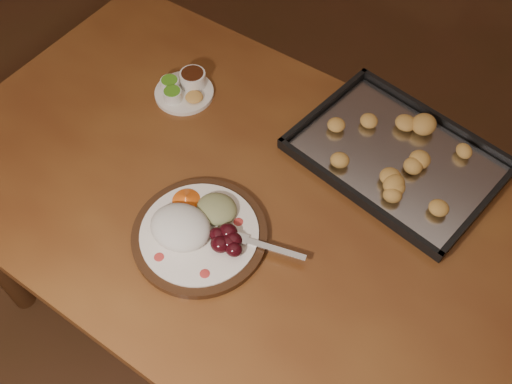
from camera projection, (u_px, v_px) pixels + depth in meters
The scene contains 5 objects.
ground at pixel (252, 242), 2.11m from camera, with size 4.00×4.00×0.00m, color #512D1B.
dining_table at pixel (246, 217), 1.40m from camera, with size 1.59×1.07×0.75m.
dinner_plate at pixel (197, 230), 1.24m from camera, with size 0.38×0.30×0.07m.
condiment_saucer at pixel (184, 88), 1.49m from camera, with size 0.15×0.15×0.05m.
baking_tray at pixel (397, 155), 1.37m from camera, with size 0.54×0.45×0.05m.
Camera 1 is at (0.51, -0.92, 1.83)m, focal length 40.00 mm.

